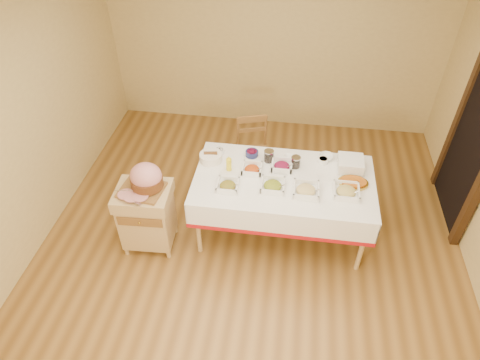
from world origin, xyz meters
name	(u,v)px	position (x,y,z in m)	size (l,w,h in m)	color
room_shell	(252,151)	(0.00, 0.00, 1.30)	(5.00, 5.00, 5.00)	brown
doorway	(478,132)	(2.20, 0.90, 1.11)	(0.09, 1.10, 2.20)	black
dining_table	(283,191)	(0.30, 0.30, 0.60)	(1.82, 1.02, 0.76)	tan
butcher_cart	(147,214)	(-1.06, -0.08, 0.43)	(0.56, 0.48, 0.76)	tan
dining_chair	(253,151)	(-0.10, 1.12, 0.45)	(0.48, 0.47, 0.87)	brown
ham_on_board	(146,179)	(-1.02, -0.05, 0.89)	(0.44, 0.42, 0.29)	brown
serving_dish_a	(228,185)	(-0.24, 0.09, 0.79)	(0.22, 0.21, 0.09)	white
serving_dish_b	(273,186)	(0.20, 0.15, 0.79)	(0.23, 0.23, 0.09)	white
serving_dish_c	(306,190)	(0.52, 0.12, 0.79)	(0.25, 0.25, 0.10)	white
serving_dish_d	(346,191)	(0.91, 0.17, 0.79)	(0.25, 0.25, 0.09)	white
serving_dish_e	(252,169)	(-0.04, 0.37, 0.79)	(0.21, 0.20, 0.10)	white
serving_dish_f	(282,166)	(0.26, 0.47, 0.79)	(0.22, 0.21, 0.10)	white
small_bowl_left	(219,151)	(-0.42, 0.63, 0.79)	(0.11, 0.11, 0.05)	white
small_bowl_mid	(252,153)	(-0.07, 0.64, 0.79)	(0.14, 0.14, 0.06)	navy
small_bowl_right	(323,160)	(0.69, 0.62, 0.79)	(0.11, 0.11, 0.05)	white
bowl_white_imported	(290,158)	(0.34, 0.62, 0.78)	(0.14, 0.14, 0.04)	white
bowl_small_imported	(326,157)	(0.72, 0.69, 0.78)	(0.15, 0.15, 0.05)	white
preserve_jar_left	(269,156)	(0.12, 0.57, 0.82)	(0.10, 0.10, 0.13)	silver
preserve_jar_right	(296,163)	(0.40, 0.51, 0.82)	(0.10, 0.10, 0.13)	silver
mustard_bottle	(229,164)	(-0.27, 0.36, 0.84)	(0.06, 0.06, 0.18)	yellow
bread_basket	(211,157)	(-0.49, 0.49, 0.80)	(0.24, 0.24, 0.10)	white
plate_stack	(350,164)	(0.96, 0.56, 0.82)	(0.26, 0.26, 0.12)	white
brass_platter	(353,182)	(0.98, 0.32, 0.78)	(0.31, 0.22, 0.04)	gold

